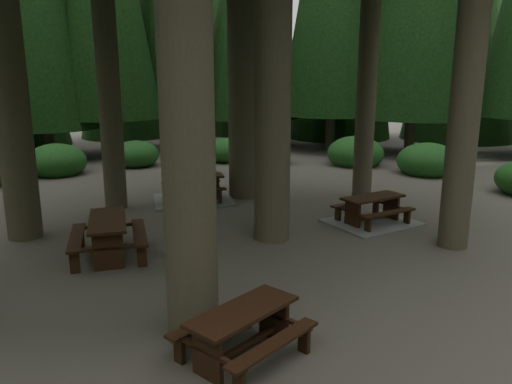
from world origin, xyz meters
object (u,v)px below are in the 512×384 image
picnic_table_b (108,232)px  picnic_table_e (243,326)px  picnic_table_a (372,214)px  picnic_table_c (193,192)px

picnic_table_b → picnic_table_e: bearing=-158.4°
picnic_table_b → picnic_table_e: (0.41, -4.95, -0.08)m
picnic_table_a → picnic_table_e: bearing=-147.9°
picnic_table_a → picnic_table_e: picnic_table_a is taller
picnic_table_b → picnic_table_e: picnic_table_b is taller
picnic_table_b → picnic_table_c: size_ratio=0.80×
picnic_table_a → picnic_table_c: size_ratio=0.77×
picnic_table_a → picnic_table_e: (-6.18, -3.65, 0.24)m
picnic_table_c → picnic_table_b: bearing=-117.2°
picnic_table_a → picnic_table_c: bearing=123.1°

